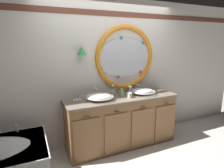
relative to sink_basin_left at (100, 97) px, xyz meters
name	(u,v)px	position (x,y,z in m)	size (l,w,h in m)	color
ground_plane	(123,153)	(0.32, -0.24, -0.97)	(14.00, 14.00, 0.00)	silver
back_wall_assembly	(111,71)	(0.34, 0.34, 0.36)	(6.40, 0.26, 2.60)	silver
vanity_counter	(122,121)	(0.42, 0.03, -0.51)	(2.00, 0.61, 0.91)	olive
sink_basin_left	(100,97)	(0.00, 0.00, 0.00)	(0.45, 0.45, 0.11)	white
sink_basin_right	(143,91)	(0.85, 0.00, 0.00)	(0.42, 0.42, 0.11)	white
faucet_set_left	(95,93)	(0.00, 0.22, 0.01)	(0.23, 0.15, 0.17)	silver
faucet_set_right	(137,88)	(0.85, 0.23, 0.00)	(0.24, 0.14, 0.15)	silver
toothbrush_holder_left	(113,93)	(0.29, 0.13, 0.00)	(0.08, 0.08, 0.21)	silver
toothbrush_holder_right	(130,95)	(0.52, -0.07, -0.01)	(0.09, 0.09, 0.21)	white
soap_dispenser	(122,93)	(0.41, 0.02, 0.01)	(0.06, 0.07, 0.15)	#6BAD66
folded_hand_towel	(160,91)	(1.25, 0.03, -0.04)	(0.14, 0.11, 0.03)	beige
toiletry_basket	(77,100)	(-0.37, 0.09, -0.03)	(0.12, 0.09, 0.11)	beige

